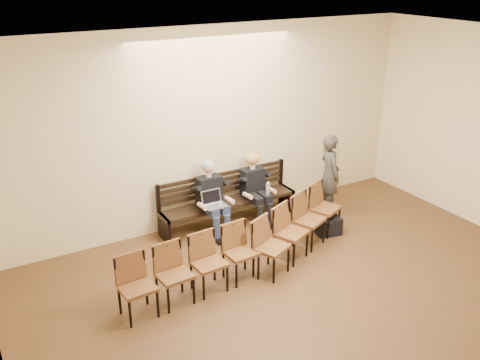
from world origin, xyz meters
The scene contains 10 objects.
room_walls centered at (0.00, 0.79, 2.54)m, with size 8.02×10.01×3.51m.
bench centered at (0.11, 4.65, 0.23)m, with size 2.60×0.90×0.45m, color black.
seated_man centered at (-0.29, 4.53, 0.63)m, with size 0.53×0.73×1.26m, color black, non-canonical shape.
seated_woman centered at (0.59, 4.53, 0.59)m, with size 0.50×0.70×1.17m, color black, non-canonical shape.
laptop centered at (-0.34, 4.30, 0.58)m, with size 0.36×0.29×0.26m, color silver.
water_bottle centered at (0.71, 4.28, 0.58)m, with size 0.08×0.08×0.25m, color silver.
bag centered at (1.42, 3.42, 0.15)m, with size 0.42×0.29×0.31m, color black.
passerby centered at (1.97, 4.14, 0.88)m, with size 0.65×0.42×1.77m, color #35312B.
chair_row_front centered at (-1.44, 2.91, 0.43)m, with size 2.11×0.47×0.87m, color brown.
chair_row_back centered at (0.63, 3.19, 0.45)m, with size 2.18×0.49×0.90m, color brown.
Camera 1 is at (-4.09, -3.02, 4.44)m, focal length 40.00 mm.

